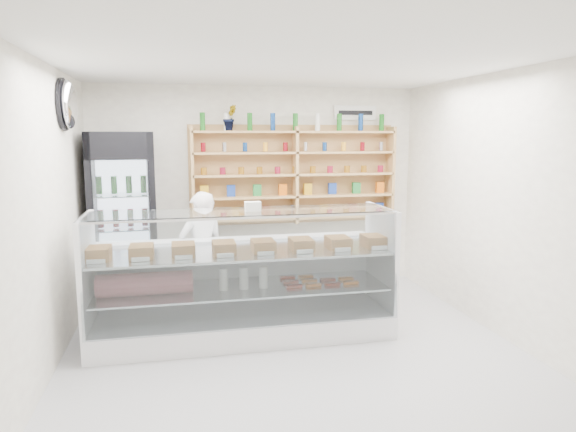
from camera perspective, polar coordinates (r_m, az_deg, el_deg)
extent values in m
plane|color=#A8A8AD|center=(5.16, 1.18, -15.48)|extent=(5.00, 5.00, 0.00)
plane|color=white|center=(4.75, 1.29, 17.01)|extent=(5.00, 5.00, 0.00)
plane|color=white|center=(7.19, -3.37, 3.08)|extent=(4.50, 0.00, 4.50)
plane|color=white|center=(2.45, 14.99, -8.79)|extent=(4.50, 0.00, 4.50)
plane|color=white|center=(4.77, -26.06, -0.81)|extent=(0.00, 5.00, 5.00)
plane|color=white|center=(5.71, 23.80, 0.80)|extent=(0.00, 5.00, 5.00)
cube|color=white|center=(5.63, -4.94, -11.91)|extent=(3.14, 0.89, 0.26)
cube|color=white|center=(5.88, -5.51, -6.29)|extent=(3.14, 0.05, 0.66)
cube|color=silver|center=(5.50, -5.00, -7.99)|extent=(3.02, 0.78, 0.02)
cube|color=silver|center=(5.40, -5.05, -4.05)|extent=(3.08, 0.82, 0.02)
cube|color=silver|center=(5.02, -4.42, -6.36)|extent=(3.08, 0.13, 1.09)
cube|color=silver|center=(5.27, -5.05, 0.48)|extent=(3.08, 0.62, 0.01)
imported|color=silver|center=(6.13, -9.54, -4.26)|extent=(0.63, 0.50, 1.49)
cube|color=black|center=(6.75, -17.83, -0.40)|extent=(0.84, 0.82, 2.18)
cube|color=#30053B|center=(6.31, -18.81, 7.38)|extent=(0.77, 0.09, 0.30)
cube|color=silver|center=(6.40, -18.37, -1.80)|extent=(0.66, 0.06, 1.72)
cube|color=tan|center=(6.94, -10.57, 4.30)|extent=(0.04, 0.28, 1.33)
cube|color=tan|center=(7.11, 0.81, 4.56)|extent=(0.04, 0.28, 1.33)
cube|color=tan|center=(7.55, 11.26, 4.65)|extent=(0.04, 0.28, 1.33)
cube|color=tan|center=(7.18, 0.80, -0.13)|extent=(2.80, 0.28, 0.03)
cube|color=tan|center=(7.14, 0.81, 2.24)|extent=(2.80, 0.28, 0.03)
cube|color=tan|center=(7.11, 0.81, 4.64)|extent=(2.80, 0.28, 0.03)
cube|color=tan|center=(7.10, 0.82, 7.06)|extent=(2.80, 0.28, 0.03)
cube|color=tan|center=(7.09, 0.82, 9.32)|extent=(2.80, 0.28, 0.03)
imported|color=#1E6626|center=(6.95, -6.48, 10.80)|extent=(0.22, 0.20, 0.34)
ellipsoid|color=silver|center=(5.88, -23.19, 11.32)|extent=(0.15, 0.50, 0.50)
cube|color=white|center=(7.47, 7.47, 11.30)|extent=(0.62, 0.03, 0.20)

